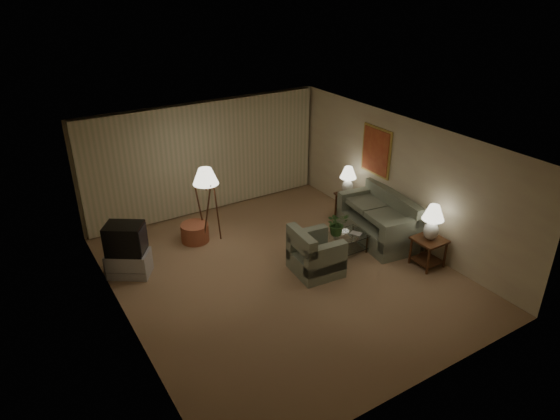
# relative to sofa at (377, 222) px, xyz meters

# --- Properties ---
(ground) EXTENTS (7.00, 7.00, 0.00)m
(ground) POSITION_rel_sofa_xyz_m (-2.50, -0.07, -0.42)
(ground) COLOR #997654
(ground) RESTS_ON ground
(room_shell) EXTENTS (6.04, 7.02, 2.72)m
(room_shell) POSITION_rel_sofa_xyz_m (-2.48, 1.44, 1.33)
(room_shell) COLOR beige
(room_shell) RESTS_ON ground
(sofa) EXTENTS (2.15, 1.46, 0.84)m
(sofa) POSITION_rel_sofa_xyz_m (0.00, 0.00, 0.00)
(sofa) COLOR gray
(sofa) RESTS_ON ground
(armchair) EXTENTS (1.05, 1.01, 0.76)m
(armchair) POSITION_rel_sofa_xyz_m (-1.90, -0.37, -0.04)
(armchair) COLOR gray
(armchair) RESTS_ON ground
(side_table_near) EXTENTS (0.57, 0.57, 0.60)m
(side_table_near) POSITION_rel_sofa_xyz_m (0.15, -1.35, -0.00)
(side_table_near) COLOR #3C1E10
(side_table_near) RESTS_ON ground
(side_table_far) EXTENTS (0.49, 0.41, 0.60)m
(side_table_far) POSITION_rel_sofa_xyz_m (0.15, 1.25, -0.02)
(side_table_far) COLOR #3C1E10
(side_table_far) RESTS_ON ground
(table_lamp_near) EXTENTS (0.43, 0.43, 0.74)m
(table_lamp_near) POSITION_rel_sofa_xyz_m (0.15, -1.35, 0.62)
(table_lamp_near) COLOR silver
(table_lamp_near) RESTS_ON side_table_near
(table_lamp_far) EXTENTS (0.39, 0.39, 0.67)m
(table_lamp_far) POSITION_rel_sofa_xyz_m (0.15, 1.25, 0.58)
(table_lamp_far) COLOR silver
(table_lamp_far) RESTS_ON side_table_far
(coffee_table) EXTENTS (1.12, 0.61, 0.41)m
(coffee_table) POSITION_rel_sofa_xyz_m (-1.05, -0.10, -0.14)
(coffee_table) COLOR silver
(coffee_table) RESTS_ON ground
(tv_cabinet) EXTENTS (1.27, 1.24, 0.50)m
(tv_cabinet) POSITION_rel_sofa_xyz_m (-5.05, 1.47, -0.17)
(tv_cabinet) COLOR #B4B4B7
(tv_cabinet) RESTS_ON ground
(crt_tv) EXTENTS (1.16, 1.14, 0.60)m
(crt_tv) POSITION_rel_sofa_xyz_m (-5.05, 1.47, 0.38)
(crt_tv) COLOR black
(crt_tv) RESTS_ON tv_cabinet
(floor_lamp) EXTENTS (0.55, 0.55, 1.68)m
(floor_lamp) POSITION_rel_sofa_xyz_m (-3.14, 1.93, 0.46)
(floor_lamp) COLOR #3C1E10
(floor_lamp) RESTS_ON ground
(ottoman) EXTENTS (0.70, 0.70, 0.40)m
(ottoman) POSITION_rel_sofa_xyz_m (-3.43, 2.04, -0.22)
(ottoman) COLOR #AE553A
(ottoman) RESTS_ON ground
(vase) EXTENTS (0.19, 0.19, 0.16)m
(vase) POSITION_rel_sofa_xyz_m (-1.20, -0.10, 0.08)
(vase) COLOR white
(vase) RESTS_ON coffee_table
(flowers) EXTENTS (0.51, 0.46, 0.50)m
(flowers) POSITION_rel_sofa_xyz_m (-1.20, -0.10, 0.41)
(flowers) COLOR #3D6A2F
(flowers) RESTS_ON vase
(book) EXTENTS (0.25, 0.28, 0.02)m
(book) POSITION_rel_sofa_xyz_m (-0.80, -0.20, 0.00)
(book) COLOR olive
(book) RESTS_ON coffee_table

